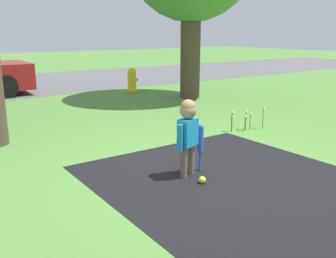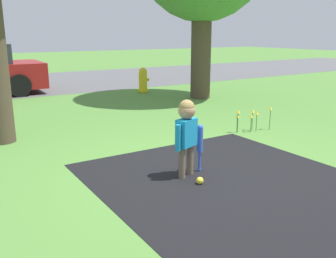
% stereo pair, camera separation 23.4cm
% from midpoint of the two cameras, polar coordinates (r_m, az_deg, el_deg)
% --- Properties ---
extents(ground_plane, '(60.00, 60.00, 0.00)m').
position_cam_midpoint_polar(ground_plane, '(4.78, 2.84, -5.93)').
color(ground_plane, '#518438').
extents(street_strip, '(40.00, 6.00, 0.01)m').
position_cam_midpoint_polar(street_strip, '(13.49, -23.32, 6.26)').
color(street_strip, '#59595B').
rests_on(street_strip, ground).
extents(child, '(0.36, 0.22, 0.93)m').
position_cam_midpoint_polar(child, '(4.33, 1.52, 0.27)').
color(child, '#6B5B4C').
rests_on(child, ground).
extents(baseball_bat, '(0.08, 0.08, 0.60)m').
position_cam_midpoint_polar(baseball_bat, '(4.56, 3.50, -1.83)').
color(baseball_bat, blue).
rests_on(baseball_bat, ground).
extents(sports_ball, '(0.08, 0.08, 0.08)m').
position_cam_midpoint_polar(sports_ball, '(4.29, 3.68, -7.77)').
color(sports_ball, yellow).
rests_on(sports_ball, ground).
extents(fire_hydrant, '(0.33, 0.30, 0.71)m').
position_cam_midpoint_polar(fire_hydrant, '(10.68, -6.15, 7.35)').
color(fire_hydrant, yellow).
rests_on(fire_hydrant, ground).
extents(flower_bed, '(0.69, 0.21, 0.42)m').
position_cam_midpoint_polar(flower_bed, '(6.61, 10.70, 2.37)').
color(flower_bed, '#38702D').
rests_on(flower_bed, ground).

